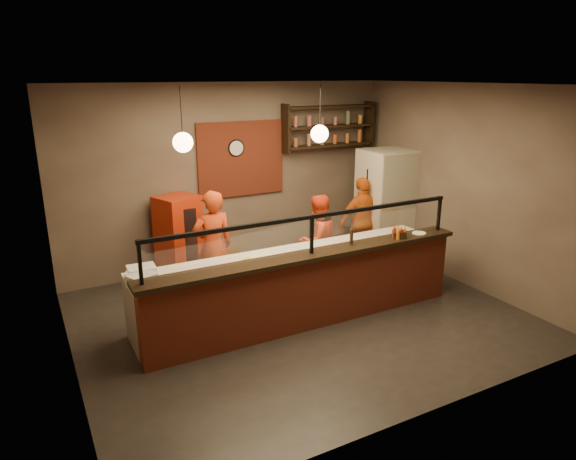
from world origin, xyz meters
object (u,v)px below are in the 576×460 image
cook_mid (317,240)px  cook_right (362,221)px  fridge (385,205)px  pepper_mill (352,237)px  cook_left (213,246)px  red_cooler (179,239)px  pizza_dough (263,258)px  wall_clock (236,148)px  condiment_caddy (399,235)px

cook_mid → cook_right: (1.20, 0.43, 0.05)m
fridge → pepper_mill: fridge is taller
pepper_mill → cook_left: bearing=137.1°
red_cooler → pizza_dough: (0.62, -1.93, 0.18)m
red_cooler → cook_left: bearing=-97.4°
pizza_dough → cook_left: bearing=111.9°
cook_mid → pizza_dough: cook_mid is taller
wall_clock → pizza_dough: 2.60m
fridge → red_cooler: bearing=169.0°
cook_right → condiment_caddy: 1.84m
wall_clock → fridge: bearing=-22.1°
wall_clock → red_cooler: (-1.18, -0.31, -1.38)m
wall_clock → pizza_dough: bearing=-104.0°
condiment_caddy → pepper_mill: pepper_mill is taller
cook_right → pepper_mill: size_ratio=7.33×
wall_clock → red_cooler: 1.84m
cook_left → cook_mid: 1.71m
pizza_dough → condiment_caddy: (1.91, -0.56, 0.20)m
wall_clock → fridge: (2.50, -1.02, -1.08)m
cook_right → cook_mid: bearing=21.1°
red_cooler → pepper_mill: (1.76, -2.38, 0.45)m
red_cooler → condiment_caddy: red_cooler is taller
wall_clock → fridge: 2.91m
red_cooler → pepper_mill: size_ratio=6.63×
cook_left → fridge: 3.46m
cook_mid → condiment_caddy: bearing=103.1°
fridge → condiment_caddy: (-1.15, -1.78, 0.09)m
cook_left → pizza_dough: size_ratio=3.57×
red_cooler → fridge: bearing=-32.0°
red_cooler → pepper_mill: bearing=-74.7°
condiment_caddy → fridge: bearing=57.0°
cook_mid → condiment_caddy: (0.60, -1.28, 0.36)m
red_cooler → pizza_dough: bearing=-93.2°
condiment_caddy → pepper_mill: (-0.77, 0.10, 0.06)m
pepper_mill → wall_clock: bearing=102.2°
pizza_dough → condiment_caddy: bearing=-16.3°
pepper_mill → red_cooler: bearing=126.5°
wall_clock → cook_mid: bearing=-63.6°
cook_left → pepper_mill: size_ratio=7.83×
wall_clock → cook_left: (-0.94, -1.28, -1.25)m
cook_right → fridge: fridge is taller
fridge → red_cooler: size_ratio=1.41×
cook_right → fridge: 0.60m
wall_clock → fridge: wall_clock is taller
cook_mid → pizza_dough: (-1.31, -0.72, 0.16)m
cook_mid → fridge: fridge is taller
red_cooler → pizza_dough: 2.03m
fridge → pepper_mill: 2.55m
red_cooler → cook_mid: bearing=-53.1°
cook_mid → pepper_mill: bearing=69.9°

